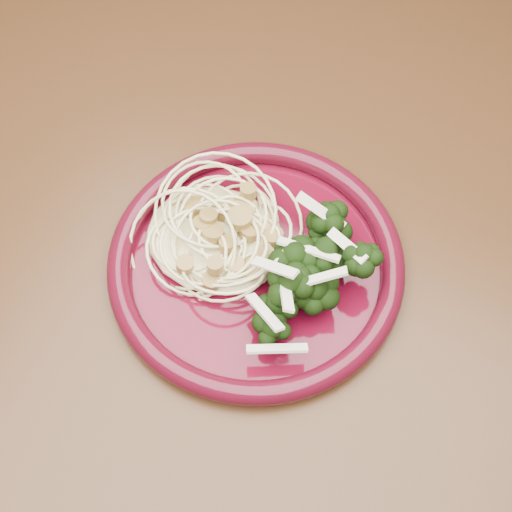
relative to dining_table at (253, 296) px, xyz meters
The scene contains 6 objects.
dining_table is the anchor object (origin of this frame).
dinner_plate 0.11m from the dining_table, 56.44° to the right, with size 0.28×0.28×0.02m.
spaghetti_pile 0.12m from the dining_table, 152.02° to the right, with size 0.12×0.10×0.03m, color #FAF2B5.
scallop_cluster 0.15m from the dining_table, 152.02° to the right, with size 0.10×0.10×0.03m, color #A48647, non-canonical shape.
broccoli_pile 0.14m from the dining_table, 22.75° to the right, with size 0.08×0.12×0.04m, color black.
onion_garnish 0.17m from the dining_table, 22.75° to the right, with size 0.05×0.08×0.04m, color white, non-canonical shape.
Camera 1 is at (0.14, -0.28, 1.27)m, focal length 50.00 mm.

